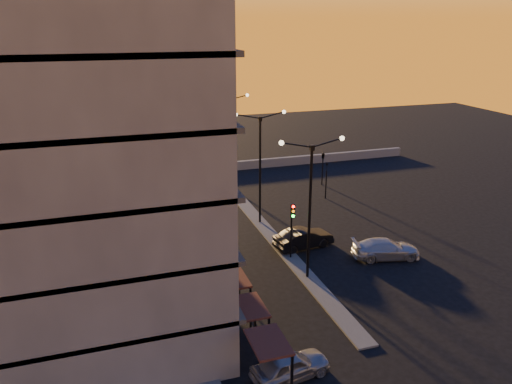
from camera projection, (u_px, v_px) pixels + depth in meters
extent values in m
plane|color=black|center=(307.00, 278.00, 33.22)|extent=(120.00, 120.00, 0.00)
cube|color=#4B4B48|center=(141.00, 273.00, 33.73)|extent=(5.00, 40.00, 0.12)
cube|color=#4B4B48|center=(260.00, 222.00, 42.19)|extent=(1.20, 36.00, 0.12)
cube|color=slate|center=(232.00, 166.00, 57.03)|extent=(44.00, 0.50, 1.00)
cylinder|color=#67615A|center=(61.00, 94.00, 26.87)|extent=(14.00, 14.00, 25.00)
cube|color=#67615A|center=(56.00, 108.00, 22.37)|extent=(14.00, 10.00, 25.00)
cylinder|color=black|center=(84.00, 274.00, 30.41)|extent=(14.16, 14.16, 2.40)
cube|color=black|center=(213.00, 256.00, 28.26)|extent=(0.15, 3.20, 1.20)
cylinder|color=black|center=(310.00, 215.00, 31.76)|extent=(0.18, 0.18, 9.00)
cube|color=black|center=(312.00, 148.00, 30.33)|extent=(0.25, 0.25, 0.35)
sphere|color=#FFE5B2|center=(281.00, 143.00, 29.60)|extent=(0.32, 0.32, 0.32)
sphere|color=#FFE5B2|center=(342.00, 138.00, 30.77)|extent=(0.32, 0.32, 0.32)
cylinder|color=black|center=(260.00, 172.00, 40.75)|extent=(0.18, 0.18, 9.00)
cube|color=black|center=(260.00, 119.00, 39.33)|extent=(0.25, 0.25, 0.35)
sphere|color=#FFE5B2|center=(236.00, 115.00, 38.60)|extent=(0.32, 0.32, 0.32)
sphere|color=#FFE5B2|center=(284.00, 112.00, 39.76)|extent=(0.32, 0.32, 0.32)
cylinder|color=black|center=(228.00, 145.00, 49.75)|extent=(0.18, 0.18, 9.00)
cube|color=black|center=(228.00, 101.00, 48.32)|extent=(0.25, 0.25, 0.35)
sphere|color=#FFE5B2|center=(207.00, 97.00, 47.59)|extent=(0.32, 0.32, 0.32)
sphere|color=#FFE5B2|center=(247.00, 95.00, 48.76)|extent=(0.32, 0.32, 0.32)
cylinder|color=black|center=(291.00, 238.00, 35.40)|extent=(0.12, 0.12, 3.20)
cube|color=black|center=(293.00, 211.00, 34.54)|extent=(0.28, 0.16, 1.00)
sphere|color=#FF0C05|center=(293.00, 207.00, 34.33)|extent=(0.20, 0.20, 0.20)
sphere|color=orange|center=(293.00, 211.00, 34.45)|extent=(0.20, 0.20, 0.20)
sphere|color=#0CFF26|center=(293.00, 216.00, 34.56)|extent=(0.20, 0.20, 0.20)
cylinder|color=black|center=(326.00, 184.00, 47.69)|extent=(0.12, 0.12, 2.80)
imported|color=black|center=(327.00, 166.00, 47.11)|extent=(0.13, 0.16, 0.80)
cylinder|color=black|center=(322.00, 172.00, 51.73)|extent=(0.12, 0.12, 2.80)
imported|color=black|center=(323.00, 155.00, 51.15)|extent=(0.42, 1.99, 0.80)
imported|color=gray|center=(291.00, 365.00, 23.74)|extent=(4.15, 2.20, 1.34)
imported|color=black|center=(304.00, 238.00, 37.44)|extent=(4.79, 2.35, 1.51)
imported|color=#ABAFB3|center=(386.00, 249.00, 35.83)|extent=(5.17, 2.96, 1.41)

